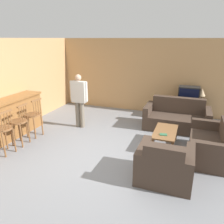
% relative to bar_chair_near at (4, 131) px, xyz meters
% --- Properties ---
extents(ground_plane, '(24.00, 24.00, 0.00)m').
position_rel_bar_chair_near_xyz_m(ground_plane, '(2.24, 0.57, -0.56)').
color(ground_plane, gray).
extents(wall_back, '(9.40, 0.08, 2.60)m').
position_rel_bar_chair_near_xyz_m(wall_back, '(2.24, 4.29, 0.74)').
color(wall_back, tan).
rests_on(wall_back, ground_plane).
extents(wall_left, '(0.08, 8.72, 2.60)m').
position_rel_bar_chair_near_xyz_m(wall_left, '(-0.91, 1.93, 0.74)').
color(wall_left, tan).
rests_on(wall_left, ground_plane).
extents(bar_counter, '(0.55, 2.64, 1.06)m').
position_rel_bar_chair_near_xyz_m(bar_counter, '(-0.58, 0.52, -0.03)').
color(bar_counter, brown).
rests_on(bar_counter, ground_plane).
extents(bar_chair_near, '(0.45, 0.45, 1.08)m').
position_rel_bar_chair_near_xyz_m(bar_chair_near, '(0.00, 0.00, 0.00)').
color(bar_chair_near, brown).
rests_on(bar_chair_near, ground_plane).
extents(bar_chair_mid, '(0.44, 0.44, 1.08)m').
position_rel_bar_chair_near_xyz_m(bar_chair_mid, '(0.00, 0.50, 0.00)').
color(bar_chair_mid, brown).
rests_on(bar_chair_mid, ground_plane).
extents(bar_chair_far, '(0.44, 0.44, 1.08)m').
position_rel_bar_chair_near_xyz_m(bar_chair_far, '(0.00, 1.04, 0.00)').
color(bar_chair_far, brown).
rests_on(bar_chair_far, ground_plane).
extents(couch_far, '(1.86, 0.94, 0.89)m').
position_rel_bar_chair_near_xyz_m(couch_far, '(3.62, 2.98, -0.25)').
color(couch_far, '#423328').
rests_on(couch_far, ground_plane).
extents(armchair_near, '(1.02, 0.89, 0.87)m').
position_rel_bar_chair_near_xyz_m(armchair_near, '(3.63, 0.24, -0.25)').
color(armchair_near, '#423328').
rests_on(armchair_near, ground_plane).
extents(loveseat_right, '(0.86, 1.49, 0.85)m').
position_rel_bar_chair_near_xyz_m(loveseat_right, '(4.52, 1.49, -0.26)').
color(loveseat_right, '#423328').
rests_on(loveseat_right, ground_plane).
extents(coffee_table, '(0.53, 1.05, 0.43)m').
position_rel_bar_chair_near_xyz_m(coffee_table, '(3.45, 1.64, -0.20)').
color(coffee_table, brown).
rests_on(coffee_table, ground_plane).
extents(tv_unit, '(1.04, 0.54, 0.56)m').
position_rel_bar_chair_near_xyz_m(tv_unit, '(3.88, 3.91, -0.29)').
color(tv_unit, black).
rests_on(tv_unit, ground_plane).
extents(tv, '(0.66, 0.42, 0.56)m').
position_rel_bar_chair_near_xyz_m(tv, '(3.88, 3.91, 0.27)').
color(tv, black).
rests_on(tv, tv_unit).
extents(book_on_table, '(0.19, 0.14, 0.02)m').
position_rel_bar_chair_near_xyz_m(book_on_table, '(3.44, 1.39, -0.13)').
color(book_on_table, '#33704C').
rests_on(book_on_table, coffee_table).
extents(table_lamp, '(0.23, 0.23, 0.53)m').
position_rel_bar_chair_near_xyz_m(table_lamp, '(4.26, 3.91, 0.38)').
color(table_lamp, brown).
rests_on(table_lamp, tv_unit).
extents(person_by_window, '(0.56, 0.18, 1.61)m').
position_rel_bar_chair_near_xyz_m(person_by_window, '(0.86, 2.06, 0.35)').
color(person_by_window, '#756B5B').
rests_on(person_by_window, ground_plane).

